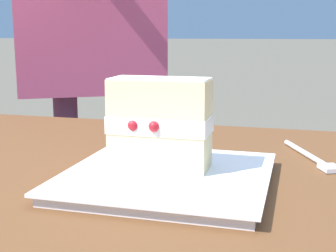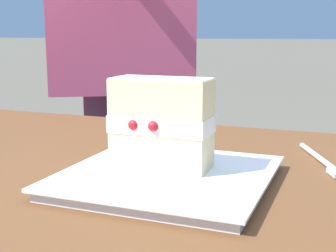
% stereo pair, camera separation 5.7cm
% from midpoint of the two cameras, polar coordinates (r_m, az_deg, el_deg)
% --- Properties ---
extents(dessert_plate, '(0.25, 0.25, 0.02)m').
position_cam_midpoint_polar(dessert_plate, '(0.58, -2.80, -6.22)').
color(dessert_plate, white).
rests_on(dessert_plate, patio_table).
extents(cake_slice, '(0.12, 0.06, 0.11)m').
position_cam_midpoint_polar(cake_slice, '(0.59, -3.76, 0.30)').
color(cake_slice, beige).
rests_on(cake_slice, dessert_plate).
extents(dessert_fork, '(0.08, 0.16, 0.01)m').
position_cam_midpoint_polar(dessert_fork, '(0.71, 14.79, -3.68)').
color(dessert_fork, silver).
rests_on(dessert_fork, patio_table).
extents(diner_person, '(0.47, 0.58, 1.52)m').
position_cam_midpoint_polar(diner_person, '(1.41, -10.59, 13.92)').
color(diner_person, '#5D3049').
rests_on(diner_person, ground).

